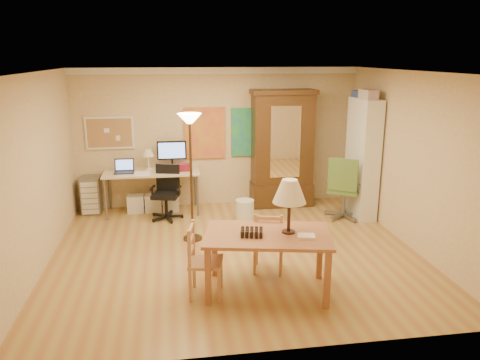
{
  "coord_description": "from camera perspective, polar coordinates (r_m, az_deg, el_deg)",
  "views": [
    {
      "loc": [
        -0.92,
        -6.57,
        2.93
      ],
      "look_at": [
        0.12,
        0.3,
        1.06
      ],
      "focal_mm": 35.0,
      "sensor_mm": 36.0,
      "label": 1
    }
  ],
  "objects": [
    {
      "name": "floor",
      "position": [
        7.25,
        -0.58,
        -8.81
      ],
      "size": [
        5.5,
        5.5,
        0.0
      ],
      "primitive_type": "plane",
      "color": "#A36D39",
      "rests_on": "ground"
    },
    {
      "name": "crown_molding",
      "position": [
        9.08,
        -2.85,
        13.18
      ],
      "size": [
        5.5,
        0.08,
        0.12
      ],
      "primitive_type": "cube",
      "color": "white",
      "rests_on": "floor"
    },
    {
      "name": "corkboard",
      "position": [
        9.22,
        -15.6,
        5.56
      ],
      "size": [
        0.9,
        0.04,
        0.62
      ],
      "primitive_type": "cube",
      "color": "tan",
      "rests_on": "floor"
    },
    {
      "name": "art_panel_left",
      "position": [
        9.18,
        -4.32,
        5.71
      ],
      "size": [
        0.8,
        0.04,
        1.0
      ],
      "primitive_type": "cube",
      "color": "gold",
      "rests_on": "floor"
    },
    {
      "name": "art_panel_right",
      "position": [
        9.29,
        1.25,
        5.86
      ],
      "size": [
        0.75,
        0.04,
        0.95
      ],
      "primitive_type": "cube",
      "color": "teal",
      "rests_on": "floor"
    },
    {
      "name": "dining_table",
      "position": [
        5.82,
        4.35,
        -5.14
      ],
      "size": [
        1.71,
        1.22,
        1.46
      ],
      "color": "brown",
      "rests_on": "floor"
    },
    {
      "name": "ladder_chair_back",
      "position": [
        6.52,
        3.49,
        -7.73
      ],
      "size": [
        0.5,
        0.48,
        0.88
      ],
      "color": "#B67C53",
      "rests_on": "floor"
    },
    {
      "name": "ladder_chair_left",
      "position": [
        5.91,
        -4.49,
        -9.99
      ],
      "size": [
        0.48,
        0.5,
        0.92
      ],
      "color": "#B67C53",
      "rests_on": "floor"
    },
    {
      "name": "torchiere_lamp",
      "position": [
        7.32,
        -6.1,
        4.9
      ],
      "size": [
        0.37,
        0.37,
        2.06
      ],
      "color": "#402C19",
      "rests_on": "floor"
    },
    {
      "name": "computer_desk",
      "position": [
        9.07,
        -10.41,
        -0.82
      ],
      "size": [
        1.78,
        0.78,
        1.34
      ],
      "color": "beige",
      "rests_on": "floor"
    },
    {
      "name": "office_chair_black",
      "position": [
        8.7,
        -8.94,
        -2.99
      ],
      "size": [
        0.61,
        0.61,
        0.99
      ],
      "color": "black",
      "rests_on": "floor"
    },
    {
      "name": "office_chair_green",
      "position": [
        8.81,
        12.48,
        -2.62
      ],
      "size": [
        0.73,
        0.73,
        1.16
      ],
      "color": "slate",
      "rests_on": "floor"
    },
    {
      "name": "drawer_cart",
      "position": [
        9.33,
        -17.67,
        -1.74
      ],
      "size": [
        0.35,
        0.42,
        0.7
      ],
      "color": "slate",
      "rests_on": "floor"
    },
    {
      "name": "armoire",
      "position": [
        9.27,
        5.13,
        2.93
      ],
      "size": [
        1.25,
        0.59,
        2.29
      ],
      "color": "#36210E",
      "rests_on": "floor"
    },
    {
      "name": "bookshelf",
      "position": [
        8.85,
        14.68,
        2.52
      ],
      "size": [
        0.33,
        0.87,
        2.18
      ],
      "color": "white",
      "rests_on": "floor"
    },
    {
      "name": "wastebin",
      "position": [
        8.42,
        0.59,
        -3.82
      ],
      "size": [
        0.33,
        0.33,
        0.42
      ],
      "primitive_type": "cylinder",
      "color": "silver",
      "rests_on": "floor"
    }
  ]
}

